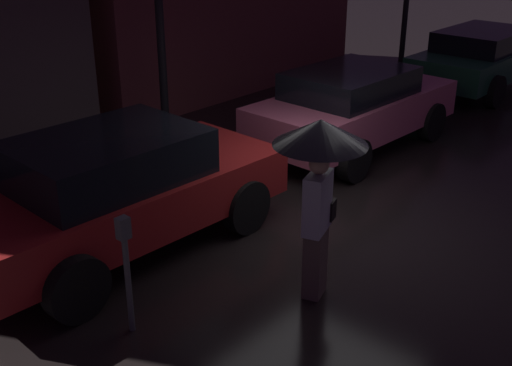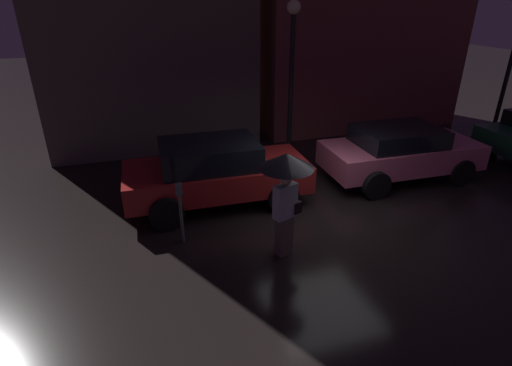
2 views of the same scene
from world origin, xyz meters
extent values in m
plane|color=black|center=(0.00, 0.00, 0.00)|extent=(60.00, 60.00, 0.00)
cube|color=brown|center=(4.26, 6.50, 3.40)|extent=(7.24, 3.00, 6.81)
cube|color=maroon|center=(-2.05, 1.50, 0.66)|extent=(4.18, 1.88, 0.60)
cube|color=black|center=(-2.21, 1.50, 1.23)|extent=(2.19, 1.60, 0.54)
cylinder|color=black|center=(-0.77, 2.36, 0.36)|extent=(0.72, 0.22, 0.72)
cylinder|color=black|center=(-0.77, 0.64, 0.36)|extent=(0.72, 0.22, 0.72)
cylinder|color=black|center=(-3.32, 2.36, 0.36)|extent=(0.72, 0.22, 0.72)
cylinder|color=black|center=(-3.32, 0.64, 0.36)|extent=(0.72, 0.22, 0.72)
cube|color=#DB6684|center=(2.79, 1.37, 0.66)|extent=(4.07, 1.84, 0.62)
cube|color=black|center=(2.63, 1.37, 1.19)|extent=(2.14, 1.57, 0.44)
cylinder|color=black|center=(4.03, 2.22, 0.35)|extent=(0.69, 0.22, 0.69)
cylinder|color=black|center=(4.03, 0.52, 0.35)|extent=(0.69, 0.22, 0.69)
cylinder|color=black|center=(1.54, 2.22, 0.35)|extent=(0.69, 0.22, 0.69)
cylinder|color=black|center=(1.54, 0.52, 0.35)|extent=(0.69, 0.22, 0.69)
cylinder|color=black|center=(6.77, 2.22, 0.34)|extent=(0.68, 0.22, 0.68)
cube|color=#66564C|center=(-1.36, -0.90, 0.39)|extent=(0.34, 0.28, 0.78)
cube|color=#B2B7C6|center=(-1.36, -0.90, 1.11)|extent=(0.46, 0.32, 0.65)
sphere|color=tan|center=(-1.36, -0.90, 1.54)|extent=(0.21, 0.21, 0.21)
cylinder|color=black|center=(-1.36, -0.90, 1.36)|extent=(0.02, 0.02, 0.77)
cone|color=black|center=(-1.36, -0.90, 1.87)|extent=(0.96, 0.96, 0.26)
cube|color=black|center=(-1.13, -0.90, 0.94)|extent=(0.18, 0.14, 0.22)
cylinder|color=#4C5154|center=(-3.09, 0.08, 0.52)|extent=(0.06, 0.06, 1.04)
cube|color=#4C5154|center=(-3.09, 0.08, 1.15)|extent=(0.12, 0.10, 0.22)
cylinder|color=black|center=(0.69, 3.87, 1.98)|extent=(0.14, 0.14, 3.95)
sphere|color=#F9EAB7|center=(0.69, 3.87, 4.14)|extent=(0.37, 0.37, 0.37)
cylinder|color=black|center=(8.36, 3.60, 2.10)|extent=(0.14, 0.14, 4.20)
camera|label=1|loc=(-6.25, -4.38, 3.94)|focal=45.00mm
camera|label=2|loc=(-3.78, -6.68, 4.39)|focal=28.00mm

